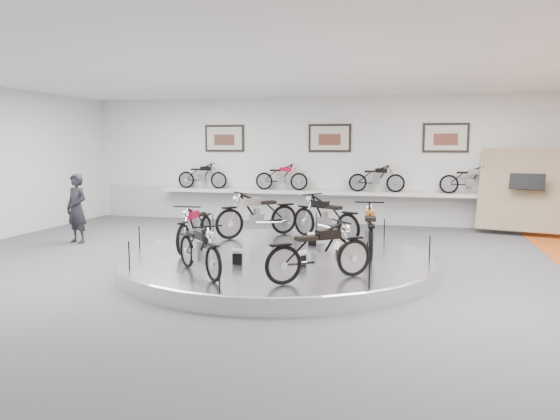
% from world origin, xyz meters
% --- Properties ---
extents(floor, '(16.00, 16.00, 0.00)m').
position_xyz_m(floor, '(0.00, 0.00, 0.00)').
color(floor, '#505052').
rests_on(floor, ground).
extents(ceiling, '(16.00, 16.00, 0.00)m').
position_xyz_m(ceiling, '(0.00, 0.00, 4.00)').
color(ceiling, white).
rests_on(ceiling, wall_back).
extents(wall_back, '(16.00, 0.00, 16.00)m').
position_xyz_m(wall_back, '(0.00, 7.00, 2.00)').
color(wall_back, white).
rests_on(wall_back, floor).
extents(wall_front, '(16.00, 0.00, 16.00)m').
position_xyz_m(wall_front, '(0.00, -7.00, 2.00)').
color(wall_front, white).
rests_on(wall_front, floor).
extents(dado_band, '(15.68, 0.04, 1.10)m').
position_xyz_m(dado_band, '(0.00, 6.98, 0.55)').
color(dado_band, '#BCBCBA').
rests_on(dado_band, floor).
extents(display_platform, '(6.40, 6.40, 0.30)m').
position_xyz_m(display_platform, '(0.00, 0.30, 0.15)').
color(display_platform, silver).
rests_on(display_platform, floor).
extents(platform_rim, '(6.40, 6.40, 0.10)m').
position_xyz_m(platform_rim, '(0.00, 0.30, 0.27)').
color(platform_rim, '#B2B2BA').
rests_on(platform_rim, display_platform).
extents(shelf, '(11.00, 0.55, 0.10)m').
position_xyz_m(shelf, '(0.00, 6.70, 1.00)').
color(shelf, silver).
rests_on(shelf, wall_back).
extents(poster_left, '(1.35, 0.06, 0.88)m').
position_xyz_m(poster_left, '(-3.50, 6.96, 2.70)').
color(poster_left, beige).
rests_on(poster_left, wall_back).
extents(poster_center, '(1.35, 0.06, 0.88)m').
position_xyz_m(poster_center, '(0.00, 6.96, 2.70)').
color(poster_center, beige).
rests_on(poster_center, wall_back).
extents(poster_right, '(1.35, 0.06, 0.88)m').
position_xyz_m(poster_right, '(3.50, 6.96, 2.70)').
color(poster_right, beige).
rests_on(poster_right, wall_back).
extents(display_panel, '(2.56, 1.52, 2.30)m').
position_xyz_m(display_panel, '(5.60, 6.10, 1.25)').
color(display_panel, '#968661').
rests_on(display_panel, floor).
extents(shelf_bike_a, '(1.22, 0.43, 0.73)m').
position_xyz_m(shelf_bike_a, '(-4.20, 6.70, 1.42)').
color(shelf_bike_a, black).
rests_on(shelf_bike_a, shelf).
extents(shelf_bike_b, '(1.22, 0.43, 0.73)m').
position_xyz_m(shelf_bike_b, '(-1.50, 6.70, 1.42)').
color(shelf_bike_b, maroon).
rests_on(shelf_bike_b, shelf).
extents(shelf_bike_c, '(1.22, 0.43, 0.73)m').
position_xyz_m(shelf_bike_c, '(1.50, 6.70, 1.42)').
color(shelf_bike_c, black).
rests_on(shelf_bike_c, shelf).
extents(shelf_bike_d, '(1.22, 0.43, 0.73)m').
position_xyz_m(shelf_bike_d, '(4.20, 6.70, 1.42)').
color(shelf_bike_d, '#ADADB2').
rests_on(shelf_bike_d, shelf).
extents(bike_a, '(0.81, 1.82, 1.04)m').
position_xyz_m(bike_a, '(1.79, 0.69, 0.82)').
color(bike_a, '#BD601A').
rests_on(bike_a, display_platform).
extents(bike_b, '(1.82, 1.56, 1.05)m').
position_xyz_m(bike_b, '(0.65, 2.19, 0.83)').
color(bike_b, black).
rests_on(bike_b, display_platform).
extents(bike_c, '(1.79, 1.78, 1.10)m').
position_xyz_m(bike_c, '(-1.00, 2.24, 0.85)').
color(bike_c, '#ADADB2').
rests_on(bike_c, display_platform).
extents(bike_d, '(0.65, 1.68, 0.98)m').
position_xyz_m(bike_d, '(-1.81, 0.35, 0.79)').
color(bike_d, maroon).
rests_on(bike_d, display_platform).
extents(bike_e, '(1.44, 1.47, 0.89)m').
position_xyz_m(bike_e, '(-0.88, -1.68, 0.75)').
color(bike_e, black).
rests_on(bike_e, display_platform).
extents(bike_f, '(1.64, 1.48, 0.97)m').
position_xyz_m(bike_f, '(1.18, -1.61, 0.78)').
color(bike_f, black).
rests_on(bike_f, display_platform).
extents(visitor, '(0.74, 0.59, 1.77)m').
position_xyz_m(visitor, '(-5.69, 1.92, 0.89)').
color(visitor, black).
rests_on(visitor, floor).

